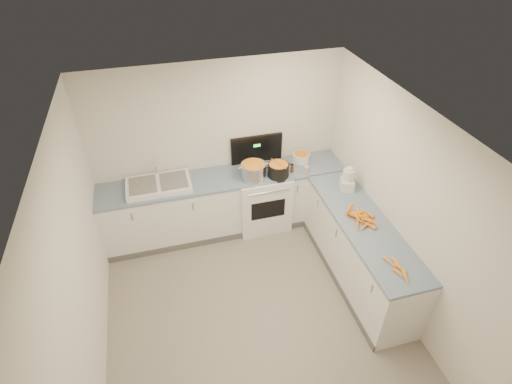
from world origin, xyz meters
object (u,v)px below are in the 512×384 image
object	(u,v)px
extract_bottle	(292,169)
spice_jar	(306,170)
steel_pot	(253,172)
black_pot	(278,171)
food_processor	(348,180)
mixing_bowl	(301,157)
stove	(262,197)
sink	(159,185)

from	to	relation	value
extract_bottle	spice_jar	xyz separation A→B (m)	(0.19, -0.08, -0.01)
steel_pot	black_pot	world-z (taller)	steel_pot
extract_bottle	food_processor	xyz separation A→B (m)	(0.57, -0.57, 0.09)
steel_pot	mixing_bowl	size ratio (longest dim) A/B	1.34
steel_pot	stove	bearing A→B (deg)	37.97
stove	food_processor	size ratio (longest dim) A/B	4.06
stove	spice_jar	size ratio (longest dim) A/B	14.11
steel_pot	sink	bearing A→B (deg)	173.79
food_processor	mixing_bowl	bearing A→B (deg)	113.03
black_pot	food_processor	world-z (taller)	food_processor
steel_pot	extract_bottle	xyz separation A→B (m)	(0.57, 0.00, -0.05)
steel_pot	food_processor	distance (m)	1.28
steel_pot	mixing_bowl	xyz separation A→B (m)	(0.80, 0.25, -0.05)
steel_pot	black_pot	distance (m)	0.35
black_pot	spice_jar	distance (m)	0.41
extract_bottle	black_pot	bearing A→B (deg)	-170.78
sink	food_processor	size ratio (longest dim) A/B	2.57
mixing_bowl	spice_jar	world-z (taller)	mixing_bowl
black_pot	mixing_bowl	world-z (taller)	black_pot
steel_pot	black_pot	bearing A→B (deg)	-5.64
stove	extract_bottle	size ratio (longest dim) A/B	11.77
sink	steel_pot	xyz separation A→B (m)	(1.29, -0.14, 0.07)
mixing_bowl	extract_bottle	bearing A→B (deg)	-132.71
black_pot	mixing_bowl	distance (m)	0.53
steel_pot	spice_jar	bearing A→B (deg)	-5.65
extract_bottle	spice_jar	distance (m)	0.20
steel_pot	extract_bottle	bearing A→B (deg)	0.05
steel_pot	spice_jar	world-z (taller)	steel_pot
sink	spice_jar	bearing A→B (deg)	-6.00
spice_jar	food_processor	xyz separation A→B (m)	(0.39, -0.50, 0.10)
mixing_bowl	spice_jar	size ratio (longest dim) A/B	2.67
steel_pot	spice_jar	size ratio (longest dim) A/B	3.58
black_pot	spice_jar	xyz separation A→B (m)	(0.40, -0.04, -0.04)
sink	spice_jar	world-z (taller)	sink
mixing_bowl	spice_jar	bearing A→B (deg)	-96.90
black_pot	food_processor	distance (m)	0.96
spice_jar	black_pot	bearing A→B (deg)	174.34
spice_jar	stove	bearing A→B (deg)	161.52
stove	mixing_bowl	bearing A→B (deg)	10.75
stove	spice_jar	distance (m)	0.81
sink	extract_bottle	distance (m)	1.87
black_pot	spice_jar	size ratio (longest dim) A/B	3.09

